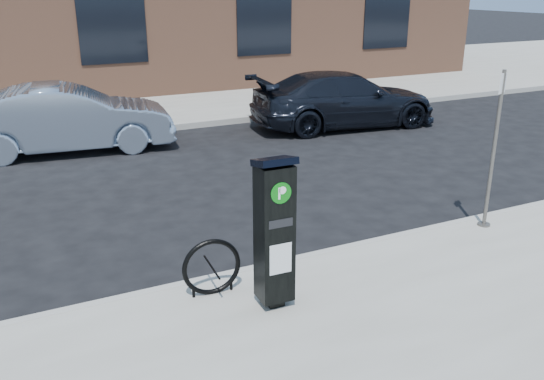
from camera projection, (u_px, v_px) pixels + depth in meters
ground at (312, 264)px, 7.72m from camera, size 120.00×120.00×0.00m
sidewalk_far at (106, 92)px, 19.52m from camera, size 60.00×12.00×0.15m
curb_near at (313, 259)px, 7.67m from camera, size 60.00×0.12×0.16m
curb_far at (153, 130)px, 14.46m from camera, size 60.00×0.12×0.16m
parking_kiosk at (274, 231)px, 6.15m from camera, size 0.41×0.37×1.74m
sign_pole at (494, 152)px, 8.17m from camera, size 0.19×0.18×2.29m
bike_rack at (212, 267)px, 6.57m from camera, size 0.69×0.10×0.69m
car_silver at (68, 119)px, 12.63m from camera, size 4.64×2.10×1.48m
car_dark at (344, 99)px, 14.89m from camera, size 5.08×2.51×1.42m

